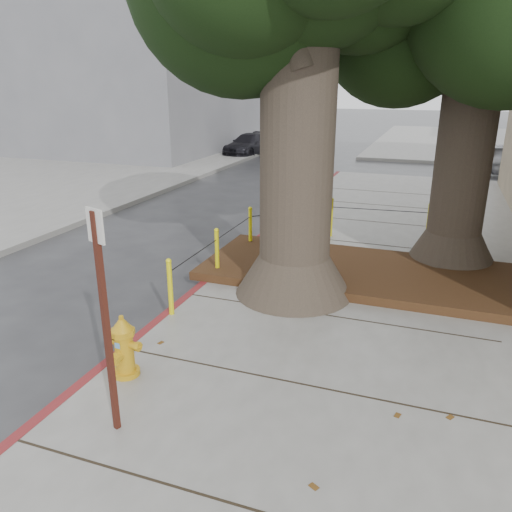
# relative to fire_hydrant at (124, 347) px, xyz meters

# --- Properties ---
(ground) EXTENTS (140.00, 140.00, 0.00)m
(ground) POSITION_rel_fire_hydrant_xyz_m (1.58, 0.55, -0.55)
(ground) COLOR #28282B
(ground) RESTS_ON ground
(sidewalk_far) EXTENTS (16.00, 20.00, 0.15)m
(sidewalk_far) POSITION_rel_fire_hydrant_xyz_m (7.58, 30.55, -0.48)
(sidewalk_far) COLOR slate
(sidewalk_far) RESTS_ON ground
(sidewalk_opposite) EXTENTS (14.00, 60.00, 0.15)m
(sidewalk_opposite) POSITION_rel_fire_hydrant_xyz_m (-12.42, 10.55, -0.48)
(sidewalk_opposite) COLOR slate
(sidewalk_opposite) RESTS_ON ground
(curb_red) EXTENTS (0.14, 26.00, 0.16)m
(curb_red) POSITION_rel_fire_hydrant_xyz_m (-0.42, 3.05, -0.48)
(curb_red) COLOR maroon
(curb_red) RESTS_ON ground
(planter_bed) EXTENTS (6.40, 2.60, 0.16)m
(planter_bed) POSITION_rel_fire_hydrant_xyz_m (2.48, 4.45, -0.32)
(planter_bed) COLOR black
(planter_bed) RESTS_ON sidewalk_main
(building_far_grey) EXTENTS (12.00, 16.00, 12.00)m
(building_far_grey) POSITION_rel_fire_hydrant_xyz_m (-13.42, 22.55, 5.45)
(building_far_grey) COLOR slate
(building_far_grey) RESTS_ON ground
(building_far_white) EXTENTS (12.00, 18.00, 15.00)m
(building_far_white) POSITION_rel_fire_hydrant_xyz_m (-15.42, 45.55, 6.95)
(building_far_white) COLOR silver
(building_far_white) RESTS_ON ground
(bollard_ring) EXTENTS (3.79, 5.39, 0.95)m
(bollard_ring) POSITION_rel_fire_hydrant_xyz_m (0.71, 4.93, 0.11)
(bollard_ring) COLOR yellow
(bollard_ring) RESTS_ON sidewalk_main
(fire_hydrant) EXTENTS (0.43, 0.39, 0.82)m
(fire_hydrant) POSITION_rel_fire_hydrant_xyz_m (0.00, 0.00, 0.00)
(fire_hydrant) COLOR gold
(fire_hydrant) RESTS_ON sidewalk_main
(signpost) EXTENTS (0.23, 0.10, 2.43)m
(signpost) POSITION_rel_fire_hydrant_xyz_m (0.50, -0.92, 0.97)
(signpost) COLOR #471911
(signpost) RESTS_ON sidewalk_main
(car_dark) EXTENTS (2.03, 3.97, 1.10)m
(car_dark) POSITION_rel_fire_hydrant_xyz_m (-6.05, 20.46, 0.00)
(car_dark) COLOR black
(car_dark) RESTS_ON ground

